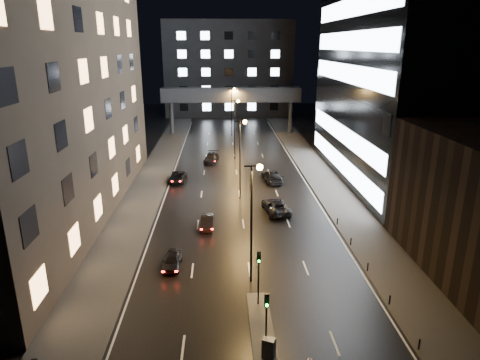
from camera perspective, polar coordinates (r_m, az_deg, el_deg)
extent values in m
plane|color=black|center=(66.16, -0.47, 1.06)|extent=(160.00, 160.00, 0.00)
cube|color=#383533|center=(62.15, -11.89, -0.36)|extent=(5.00, 110.00, 0.15)
cube|color=#383533|center=(63.09, 11.12, -0.04)|extent=(5.00, 110.00, 0.15)
cube|color=#2D2319|center=(51.49, -26.93, 17.09)|extent=(15.00, 48.00, 40.00)
cube|color=black|center=(65.46, 23.50, 19.45)|extent=(20.00, 36.00, 45.00)
cube|color=#333335|center=(121.56, -1.55, 14.62)|extent=(34.00, 14.00, 25.00)
cube|color=#333335|center=(93.97, -1.19, 11.29)|extent=(30.00, 3.00, 3.00)
cylinder|color=#333335|center=(95.22, -9.09, 8.13)|extent=(0.80, 0.80, 7.00)
cylinder|color=#333335|center=(95.86, 6.70, 8.29)|extent=(0.80, 0.80, 7.00)
cube|color=#383533|center=(31.68, 2.84, -18.79)|extent=(1.60, 8.00, 0.15)
cylinder|color=black|center=(32.74, 2.47, -13.62)|extent=(0.12, 0.12, 3.50)
cube|color=black|center=(31.65, 2.52, -10.21)|extent=(0.28, 0.22, 0.90)
sphere|color=#0CFF33|center=(31.66, 2.54, -10.78)|extent=(0.18, 0.18, 0.18)
cylinder|color=black|center=(28.20, 3.49, -19.41)|extent=(0.12, 0.12, 3.50)
cube|color=black|center=(26.94, 3.58, -15.67)|extent=(0.28, 0.22, 0.90)
sphere|color=#0CFF33|center=(26.98, 3.60, -16.33)|extent=(0.18, 0.18, 0.18)
cylinder|color=black|center=(31.58, 22.77, -19.65)|extent=(0.12, 0.12, 0.90)
cylinder|color=black|center=(35.30, 19.32, -14.95)|extent=(0.12, 0.12, 0.90)
cylinder|color=black|center=(39.30, 16.66, -11.14)|extent=(0.12, 0.12, 0.90)
cylinder|color=black|center=(43.51, 14.56, -8.03)|extent=(0.12, 0.12, 0.90)
cylinder|color=black|center=(47.87, 12.85, -5.47)|extent=(0.12, 0.12, 0.90)
cylinder|color=black|center=(34.38, 1.53, -6.18)|extent=(0.18, 0.18, 10.00)
cylinder|color=black|center=(32.68, 1.60, 1.87)|extent=(1.20, 0.12, 0.12)
sphere|color=#FF9E38|center=(32.76, 2.65, 1.71)|extent=(0.50, 0.50, 0.50)
cylinder|color=black|center=(53.26, 0.00, 2.53)|extent=(0.18, 0.18, 10.00)
cylinder|color=black|center=(52.18, 0.00, 7.84)|extent=(1.20, 0.12, 0.12)
sphere|color=#FF9E38|center=(52.23, 0.66, 7.74)|extent=(0.50, 0.50, 0.50)
cylinder|color=black|center=(72.74, -0.72, 6.64)|extent=(0.18, 0.18, 10.00)
cylinder|color=black|center=(71.95, -0.74, 10.55)|extent=(1.20, 0.12, 0.12)
sphere|color=#FF9E38|center=(71.99, -0.25, 10.47)|extent=(0.50, 0.50, 0.50)
cylinder|color=black|center=(92.44, -1.14, 9.00)|extent=(0.18, 0.18, 10.00)
cylinder|color=black|center=(91.83, -1.16, 12.09)|extent=(1.20, 0.12, 0.12)
sphere|color=#FF9E38|center=(91.85, -0.78, 12.03)|extent=(0.50, 0.50, 0.50)
imported|color=black|center=(38.93, -9.01, -10.54)|extent=(1.61, 3.77, 1.27)
imported|color=black|center=(46.34, -4.37, -5.59)|extent=(1.54, 3.94, 1.28)
imported|color=black|center=(62.03, -8.33, 0.37)|extent=(2.64, 4.97, 1.33)
imported|color=black|center=(71.75, -3.83, 2.96)|extent=(2.73, 5.35, 1.49)
imported|color=black|center=(50.29, 4.79, -3.53)|extent=(3.28, 5.83, 1.54)
imported|color=black|center=(61.48, 4.30, 0.49)|extent=(2.87, 5.78, 1.61)
cube|color=#505052|center=(28.64, 3.86, -21.47)|extent=(0.92, 0.79, 1.37)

